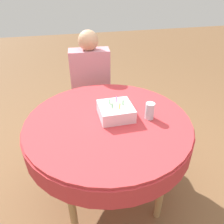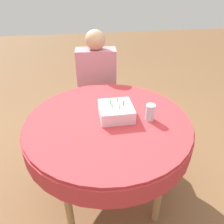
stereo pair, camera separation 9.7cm
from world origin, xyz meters
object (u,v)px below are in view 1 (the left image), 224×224
chair (91,92)px  birthday_cake (116,111)px  person (90,78)px  drinking_glass (150,111)px

chair → birthday_cake: bearing=-81.9°
birthday_cake → person: bearing=93.8°
birthday_cake → drinking_glass: 0.24m
person → drinking_glass: (0.28, -0.90, 0.11)m
person → birthday_cake: size_ratio=5.12×
chair → birthday_cake: 0.97m
person → drinking_glass: 0.95m
chair → birthday_cake: chair is taller
chair → birthday_cake: (0.05, -0.92, 0.31)m
person → birthday_cake: bearing=-81.0°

